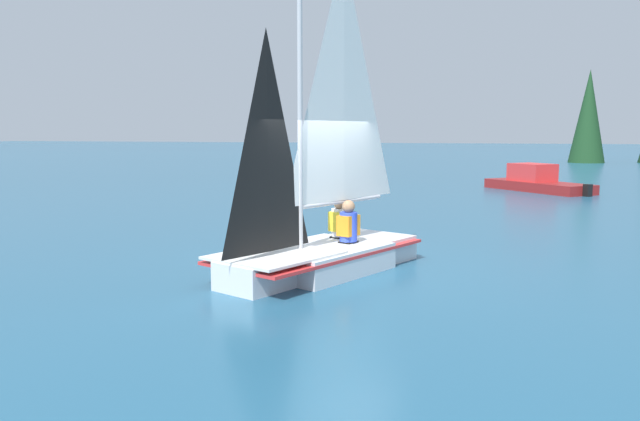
{
  "coord_description": "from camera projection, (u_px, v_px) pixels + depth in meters",
  "views": [
    {
      "loc": [
        -3.11,
        9.7,
        2.3
      ],
      "look_at": [
        0.0,
        0.0,
        1.03
      ],
      "focal_mm": 35.0,
      "sensor_mm": 36.0,
      "label": 1
    }
  ],
  "objects": [
    {
      "name": "sailor_crew",
      "position": [
        340.0,
        227.0,
        11.18
      ],
      "size": [
        0.39,
        0.41,
        1.16
      ],
      "rotation": [
        0.0,
        0.0,
        1.19
      ],
      "color": "black",
      "rests_on": "ground_plane"
    },
    {
      "name": "ground_plane",
      "position": [
        320.0,
        272.0,
        10.39
      ],
      "size": [
        260.0,
        260.0,
        0.0
      ],
      "primitive_type": "plane",
      "color": "#235675"
    },
    {
      "name": "motorboat_distant",
      "position": [
        536.0,
        182.0,
        24.79
      ],
      "size": [
        4.25,
        4.33,
        1.07
      ],
      "rotation": [
        0.0,
        0.0,
        5.48
      ],
      "color": "maroon",
      "rests_on": "ground_plane"
    },
    {
      "name": "sailor_helm",
      "position": [
        348.0,
        232.0,
        10.66
      ],
      "size": [
        0.39,
        0.41,
        1.16
      ],
      "rotation": [
        0.0,
        0.0,
        1.19
      ],
      "color": "black",
      "rests_on": "ground_plane"
    },
    {
      "name": "sailboat_main",
      "position": [
        322.0,
        226.0,
        10.33
      ],
      "size": [
        2.91,
        4.2,
        5.43
      ],
      "rotation": [
        0.0,
        0.0,
        1.19
      ],
      "color": "silver",
      "rests_on": "ground_plane"
    }
  ]
}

